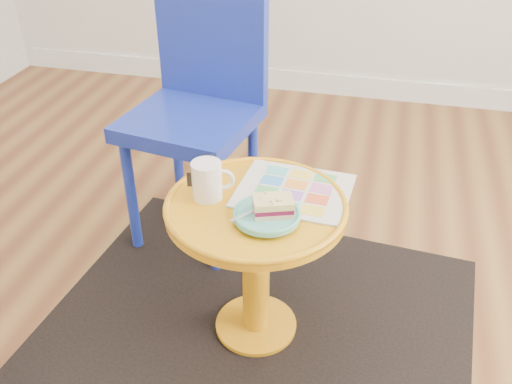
% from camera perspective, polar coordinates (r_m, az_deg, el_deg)
% --- Properties ---
extents(floor, '(4.00, 4.00, 0.00)m').
position_cam_1_polar(floor, '(1.79, -0.95, -15.61)').
color(floor, brown).
rests_on(floor, ground).
extents(room_walls, '(4.00, 4.00, 4.00)m').
position_cam_1_polar(room_walls, '(2.81, -15.72, 4.64)').
color(room_walls, silver).
rests_on(room_walls, ground).
extents(rug, '(1.39, 1.21, 0.01)m').
position_cam_1_polar(rug, '(1.85, 0.00, -13.30)').
color(rug, black).
rests_on(rug, ground).
extents(side_table, '(0.50, 0.50, 0.47)m').
position_cam_1_polar(side_table, '(1.62, 0.00, -5.12)').
color(side_table, orange).
rests_on(side_table, ground).
extents(chair, '(0.47, 0.47, 0.93)m').
position_cam_1_polar(chair, '(2.02, -5.72, 9.36)').
color(chair, '#182CA0').
rests_on(chair, ground).
extents(newspaper, '(0.33, 0.28, 0.01)m').
position_cam_1_polar(newspaper, '(1.60, 3.81, 0.14)').
color(newspaper, silver).
rests_on(newspaper, side_table).
extents(mug, '(0.12, 0.08, 0.11)m').
position_cam_1_polar(mug, '(1.55, -4.85, 1.27)').
color(mug, white).
rests_on(mug, side_table).
extents(plate, '(0.17, 0.17, 0.02)m').
position_cam_1_polar(plate, '(1.47, 1.09, -2.37)').
color(plate, '#55B3A8').
rests_on(plate, newspaper).
extents(cake_slice, '(0.12, 0.10, 0.04)m').
position_cam_1_polar(cake_slice, '(1.46, 1.72, -1.39)').
color(cake_slice, '#D3BC8C').
rests_on(cake_slice, plate).
extents(fork, '(0.10, 0.12, 0.00)m').
position_cam_1_polar(fork, '(1.47, -0.12, -1.88)').
color(fork, silver).
rests_on(fork, plate).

